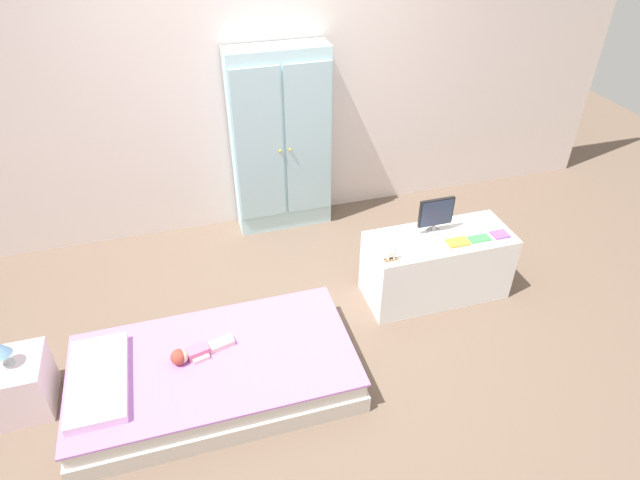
{
  "coord_description": "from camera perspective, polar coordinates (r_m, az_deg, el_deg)",
  "views": [
    {
      "loc": [
        -0.71,
        -2.56,
        2.71
      ],
      "look_at": [
        0.13,
        0.32,
        0.54
      ],
      "focal_mm": 30.19,
      "sensor_mm": 36.0,
      "label": 1
    }
  ],
  "objects": [
    {
      "name": "ground_plane",
      "position": [
        3.8,
        -0.55,
        -9.84
      ],
      "size": [
        10.0,
        10.0,
        0.02
      ],
      "primitive_type": "cube",
      "color": "brown"
    },
    {
      "name": "back_wall",
      "position": [
        4.41,
        -6.53,
        17.66
      ],
      "size": [
        6.4,
        0.05,
        2.7
      ],
      "primitive_type": "cube",
      "color": "silver",
      "rests_on": "ground_plane"
    },
    {
      "name": "bed",
      "position": [
        3.45,
        -11.03,
        -13.66
      ],
      "size": [
        1.69,
        0.9,
        0.24
      ],
      "color": "beige",
      "rests_on": "ground_plane"
    },
    {
      "name": "pillow",
      "position": [
        3.4,
        -22.46,
        -13.56
      ],
      "size": [
        0.32,
        0.64,
        0.06
      ],
      "primitive_type": "cube",
      "color": "silver",
      "rests_on": "bed"
    },
    {
      "name": "doll",
      "position": [
        3.37,
        -13.52,
        -11.62
      ],
      "size": [
        0.39,
        0.17,
        0.1
      ],
      "color": "#D6668E",
      "rests_on": "bed"
    },
    {
      "name": "nightstand",
      "position": [
        3.71,
        -29.4,
        -13.26
      ],
      "size": [
        0.35,
        0.35,
        0.36
      ],
      "primitive_type": "cube",
      "color": "silver",
      "rests_on": "ground_plane"
    },
    {
      "name": "table_lamp",
      "position": [
        3.51,
        -30.84,
        -9.93
      ],
      "size": [
        0.11,
        0.11,
        0.18
      ],
      "color": "#B7B2AD",
      "rests_on": "nightstand"
    },
    {
      "name": "wardrobe",
      "position": [
        4.48,
        -4.14,
        10.25
      ],
      "size": [
        0.8,
        0.28,
        1.56
      ],
      "color": "silver",
      "rests_on": "ground_plane"
    },
    {
      "name": "tv_stand",
      "position": [
        4.03,
        12.24,
        -2.65
      ],
      "size": [
        1.04,
        0.44,
        0.51
      ],
      "primitive_type": "cube",
      "color": "white",
      "rests_on": "ground_plane"
    },
    {
      "name": "tv_monitor",
      "position": [
        3.84,
        12.2,
        2.74
      ],
      "size": [
        0.26,
        0.1,
        0.27
      ],
      "color": "#99999E",
      "rests_on": "tv_stand"
    },
    {
      "name": "rocking_horse_toy",
      "position": [
        3.57,
        7.65,
        -1.45
      ],
      "size": [
        0.09,
        0.04,
        0.11
      ],
      "color": "#8E6642",
      "rests_on": "tv_stand"
    },
    {
      "name": "book_orange",
      "position": [
        3.84,
        14.41,
        -0.24
      ],
      "size": [
        0.16,
        0.1,
        0.01
      ],
      "primitive_type": "cube",
      "color": "orange",
      "rests_on": "tv_stand"
    },
    {
      "name": "book_green",
      "position": [
        3.92,
        16.54,
        0.15
      ],
      "size": [
        0.15,
        0.08,
        0.01
      ],
      "primitive_type": "cube",
      "color": "#429E51",
      "rests_on": "tv_stand"
    },
    {
      "name": "book_purple",
      "position": [
        4.0,
        18.53,
        0.56
      ],
      "size": [
        0.12,
        0.1,
        0.02
      ],
      "primitive_type": "cube",
      "color": "#8E51B2",
      "rests_on": "tv_stand"
    }
  ]
}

